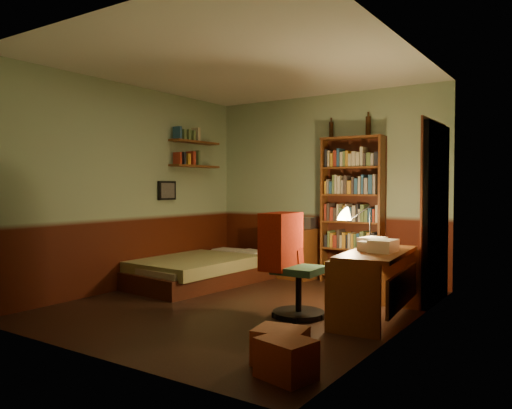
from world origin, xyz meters
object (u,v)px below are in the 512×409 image
Objects in this scene: office_chair at (299,264)px; bookshelf at (352,210)px; mini_stereo at (305,223)px; desk_lamp at (370,216)px; cardboard_box_b at (281,346)px; bed at (203,260)px; dresser at (289,253)px; cardboard_box_a at (286,359)px; desk at (377,286)px.

bookshelf is at bearing 94.69° from office_chair.
mini_stereo is 0.46× the size of desk_lamp.
cardboard_box_b is at bearing -80.11° from bookshelf.
cardboard_box_b is at bearing -34.65° from bed.
bookshelf is at bearing 38.80° from bed.
mini_stereo is at bearing 55.92° from bed.
office_chair is at bearing 113.37° from cardboard_box_b.
bookshelf reaches higher than dresser.
office_chair is (0.25, -1.94, -0.45)m from bookshelf.
desk_lamp is 0.99m from office_chair.
office_chair is 1.67m from cardboard_box_a.
cardboard_box_a is (0.71, -1.46, -0.40)m from office_chair.
bookshelf is (0.73, -0.04, 0.20)m from mini_stereo.
office_chair reaches higher than dresser.
desk is (1.69, -1.67, -0.45)m from mini_stereo.
dresser is at bearing 119.94° from office_chair.
bookshelf is at bearing 12.61° from dresser.
office_chair is at bearing -49.84° from dresser.
mini_stereo is (0.94, 1.15, 0.48)m from bed.
office_chair is (1.19, -1.85, 0.18)m from dresser.
bed is at bearing -118.37° from dresser.
cardboard_box_a is (2.64, -2.29, -0.17)m from bed.
dresser is at bearing -178.86° from bookshelf.
desk is 1.78m from cardboard_box_a.
office_chair is at bearing -17.95° from bed.
bed is 5.60× the size of cardboard_box_b.
desk is at bearing -5.87° from bed.
cardboard_box_b is (-0.17, -1.54, -0.21)m from desk.
dresser is 0.63× the size of desk.
cardboard_box_a is (0.01, -1.77, -0.20)m from desk.
dresser is 2.44m from desk.
desk reaches higher than bed.
mini_stereo is at bearing 115.97° from desk_lamp.
bookshelf is 1.38m from desk_lamp.
bed is 1.93× the size of office_chair.
office_chair is at bearing -161.82° from desk.
cardboard_box_b is (0.53, -1.23, -0.40)m from office_chair.
office_chair is at bearing -86.57° from bookshelf.
desk_lamp is at bearing -38.89° from mini_stereo.
bookshelf is at bearing -1.64° from mini_stereo.
bookshelf reaches higher than desk.
bookshelf reaches higher than desk_lamp.
bed is at bearing 154.54° from desk_lamp.
cardboard_box_b is (1.72, -3.09, -0.22)m from dresser.
dresser is 2.08m from desk_lamp.
bookshelf reaches higher than mini_stereo.
bookshelf is 5.49× the size of cardboard_box_a.
desk is 3.51× the size of cardboard_box_a.
cardboard_box_a is (1.70, -3.44, -0.65)m from mini_stereo.
mini_stereo is 2.41m from desk.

